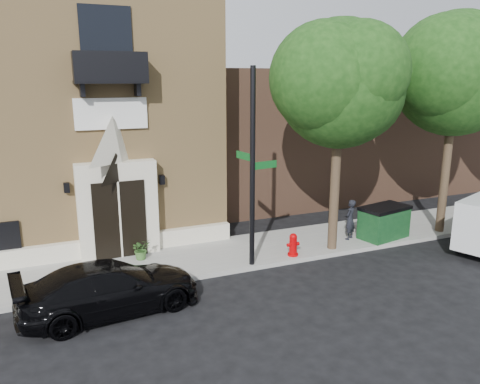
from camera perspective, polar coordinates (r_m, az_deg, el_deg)
The scene contains 12 objects.
ground at distance 14.40m, azimuth -8.55°, elevation -11.14°, with size 120.00×120.00×0.00m, color black.
sidewalk at distance 15.93m, azimuth -6.40°, elevation -8.26°, with size 42.00×3.00×0.15m, color gray.
church at distance 20.72m, azimuth -22.77°, elevation 8.86°, with size 12.20×11.01×9.30m.
neighbour_building at distance 26.57m, azimuth 12.05°, elevation 7.37°, with size 18.00×8.00×6.40m, color brown.
street_tree_left at distance 15.90m, azimuth 12.38°, elevation 12.88°, with size 4.97×4.38×7.77m.
street_tree_mid at distance 19.20m, azimuth 25.11°, elevation 13.02°, with size 5.21×4.64×8.25m.
black_sedan at distance 12.93m, azimuth -15.55°, elevation -11.20°, with size 1.90×4.68×1.36m, color black.
street_sign at distance 14.46m, azimuth 1.54°, elevation 2.83°, with size 1.07×0.98×6.23m.
fire_hydrant at distance 16.00m, azimuth 6.49°, elevation -6.40°, with size 0.45×0.36×0.79m.
dumpster at distance 18.38m, azimuth 17.14°, elevation -3.49°, with size 2.04×1.41×1.22m.
planter at distance 15.96m, azimuth -11.97°, elevation -6.83°, with size 0.62×0.54×0.69m, color #406F2F.
pedestrian_near at distance 17.84m, azimuth 13.26°, elevation -3.29°, with size 0.55×0.36×1.51m, color black.
Camera 1 is at (-3.04, -12.72, 6.03)m, focal length 35.00 mm.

